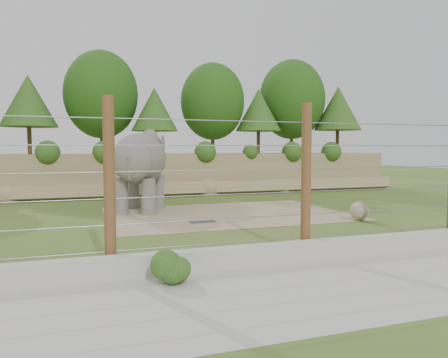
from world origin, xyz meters
name	(u,v)px	position (x,y,z in m)	size (l,w,h in m)	color
ground	(242,227)	(0.00, 0.00, 0.00)	(90.00, 90.00, 0.00)	#3B5F24
back_embankment	(177,131)	(0.59, 12.68, 3.97)	(30.00, 5.52, 8.77)	#87704F
dirt_patch	(227,214)	(0.50, 3.00, 0.01)	(10.00, 7.00, 0.02)	tan
drain_grate	(202,221)	(-1.11, 1.37, 0.04)	(1.00, 0.60, 0.03)	#262628
elephant	(140,171)	(-2.90, 5.08, 1.83)	(1.94, 4.53, 3.67)	#5D5853
stone_ball	(359,211)	(4.80, -0.30, 0.39)	(0.74, 0.74, 0.74)	gray
retaining_wall	(315,250)	(0.00, -5.00, 0.25)	(26.00, 0.35, 0.50)	#B5B2A9
walkway	(365,282)	(0.00, -7.00, 0.01)	(26.00, 4.00, 0.01)	#B5B2A9
barrier_fence	(306,180)	(0.00, -4.50, 2.00)	(20.26, 0.26, 4.00)	brown
walkway_shrub	(173,269)	(-3.84, -5.80, 0.33)	(0.65, 0.65, 0.65)	#205016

